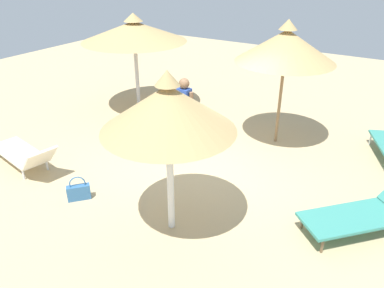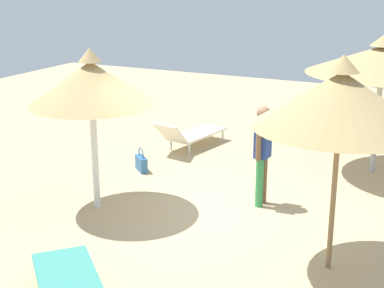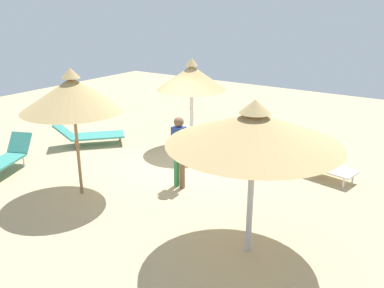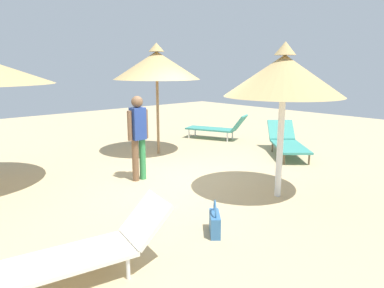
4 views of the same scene
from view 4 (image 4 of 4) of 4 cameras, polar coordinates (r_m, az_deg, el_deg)
name	(u,v)px [view 4 (image 4 of 4)]	position (r m, az deg, el deg)	size (l,w,h in m)	color
ground	(185,182)	(7.27, -1.17, -6.17)	(24.00, 24.00, 0.10)	tan
parasol_umbrella_far_left	(284,76)	(6.17, 14.62, 10.59)	(2.00, 2.00, 2.67)	white
parasol_umbrella_back	(157,65)	(9.17, -5.72, 12.53)	(2.20, 2.20, 2.86)	olive
lounge_chair_front	(218,128)	(11.23, 4.21, 2.65)	(2.00, 1.29, 0.82)	teal
lounge_chair_near_right	(85,249)	(4.11, -16.89, -15.97)	(0.96, 2.06, 0.76)	silver
lounge_chair_near_left	(287,141)	(9.51, 15.11, 0.39)	(1.98, 1.91, 0.79)	teal
person_standing_edge	(138,133)	(7.09, -8.70, 1.81)	(0.23, 0.46, 1.71)	brown
handbag	(215,222)	(4.97, 3.70, -12.52)	(0.40, 0.37, 0.49)	#336699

